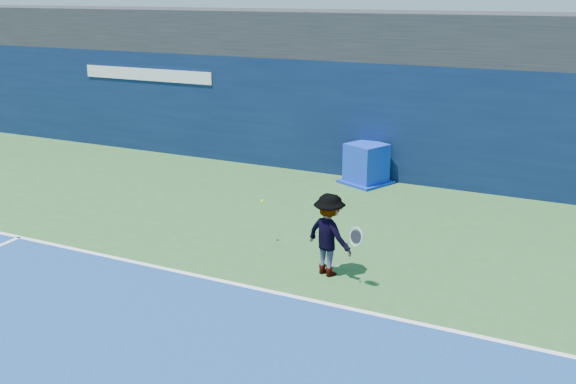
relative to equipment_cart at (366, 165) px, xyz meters
name	(u,v)px	position (x,y,z in m)	size (l,w,h in m)	color
ground	(120,377)	(-0.03, -9.61, -0.47)	(80.00, 80.00, 0.00)	#2C5B29
baseline	(236,284)	(-0.03, -6.61, -0.46)	(24.00, 0.10, 0.01)	white
stadium_band	(392,35)	(-0.03, 1.89, 3.13)	(36.00, 3.00, 1.20)	black
back_wall_assembly	(377,119)	(-0.04, 0.89, 1.03)	(36.00, 1.03, 3.00)	#0A1839
equipment_cart	(366,165)	(0.00, 0.00, 0.00)	(1.42, 1.42, 1.03)	#0D2CBB
tennis_player	(329,235)	(1.21, -5.54, 0.26)	(1.26, 0.85, 1.46)	white
tennis_ball	(262,201)	(-0.50, -4.75, 0.38)	(0.07, 0.07, 0.07)	#B0DA18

